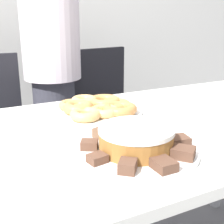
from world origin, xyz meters
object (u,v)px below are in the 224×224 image
person_standing (52,66)px  plate_cake (136,151)px  office_chair_right (111,125)px  frosted_cake (136,139)px  plate_donuts (95,112)px

person_standing → plate_cake: size_ratio=4.78×
office_chair_right → frosted_cake: size_ratio=4.54×
plate_donuts → frosted_cake: size_ratio=1.77×
frosted_cake → plate_donuts: bearing=82.8°
frosted_cake → office_chair_right: bearing=66.6°
plate_donuts → person_standing: bearing=86.7°
person_standing → plate_donuts: person_standing is taller
plate_cake → frosted_cake: frosted_cake is taller
office_chair_right → plate_cake: size_ratio=2.74×
plate_cake → frosted_cake: size_ratio=1.66×
person_standing → frosted_cake: 1.05m
person_standing → plate_cake: bearing=-94.7°
person_standing → frosted_cake: (-0.09, -1.04, -0.04)m
person_standing → office_chair_right: person_standing is taller
office_chair_right → plate_cake: office_chair_right is taller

